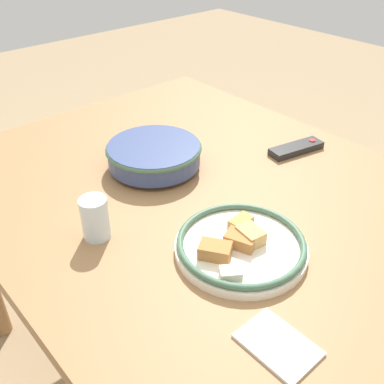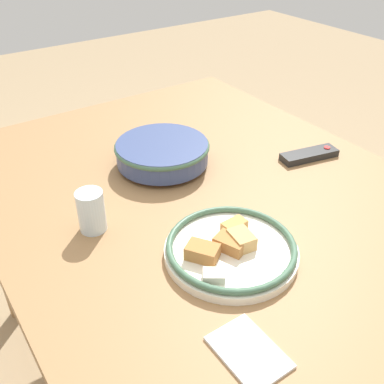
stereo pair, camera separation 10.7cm
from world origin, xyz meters
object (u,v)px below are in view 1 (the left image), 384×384
tv_remote (296,148)px  drinking_glass (95,218)px  food_plate (240,245)px  noodle_bowl (154,154)px

tv_remote → drinking_glass: (-0.05, -0.64, 0.04)m
food_plate → tv_remote: food_plate is taller
drinking_glass → tv_remote: bearing=85.6°
tv_remote → drinking_glass: drinking_glass is taller
noodle_bowl → tv_remote: size_ratio=1.47×
tv_remote → drinking_glass: size_ratio=1.80×
noodle_bowl → food_plate: noodle_bowl is taller
noodle_bowl → tv_remote: bearing=61.2°
food_plate → tv_remote: size_ratio=1.59×
tv_remote → drinking_glass: 0.64m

